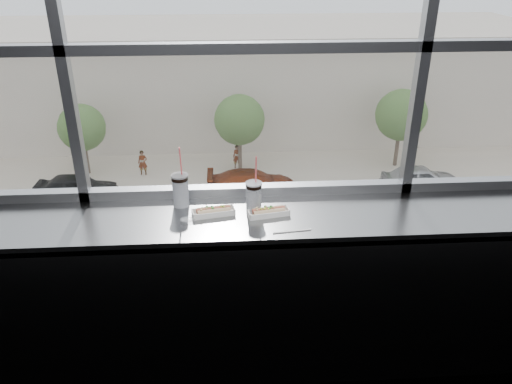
{
  "coord_description": "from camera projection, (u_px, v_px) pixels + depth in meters",
  "views": [
    {
      "loc": [
        -0.13,
        -1.3,
        2.5
      ],
      "look_at": [
        0.03,
        1.23,
        1.25
      ],
      "focal_mm": 35.0,
      "sensor_mm": 36.0,
      "label": 1
    }
  ],
  "objects": [
    {
      "name": "tree_right",
      "position": [
        401.0,
        115.0,
        32.62
      ],
      "size": [
        3.39,
        3.39,
        5.3
      ],
      "color": "#47382B",
      "rests_on": "far_sidewalk"
    },
    {
      "name": "far_building",
      "position": [
        225.0,
        76.0,
        40.73
      ],
      "size": [
        50.0,
        14.0,
        8.0
      ],
      "primitive_type": "cube",
      "color": "#BEB1A0",
      "rests_on": "plaza_ground"
    },
    {
      "name": "car_far_c",
      "position": [
        421.0,
        174.0,
        30.14
      ],
      "size": [
        2.89,
        6.46,
        2.12
      ],
      "primitive_type": "imported",
      "rotation": [
        0.0,
        0.0,
        1.61
      ],
      "color": "#AFAFAF",
      "rests_on": "street_asphalt"
    },
    {
      "name": "counter",
      "position": [
        250.0,
        220.0,
        2.9
      ],
      "size": [
        6.0,
        0.55,
        0.06
      ],
      "primitive_type": "cube",
      "color": "gray",
      "rests_on": "ground"
    },
    {
      "name": "car_near_d",
      "position": [
        349.0,
        250.0,
        22.62
      ],
      "size": [
        3.31,
        6.56,
        2.1
      ],
      "primitive_type": "imported",
      "rotation": [
        0.0,
        0.0,
        1.68
      ],
      "color": "#B5AC8E",
      "rests_on": "street_asphalt"
    },
    {
      "name": "pedestrian_b",
      "position": [
        237.0,
        154.0,
        33.37
      ],
      "size": [
        0.85,
        0.64,
        1.92
      ],
      "primitive_type": "imported",
      "color": "#66605B",
      "rests_on": "far_sidewalk"
    },
    {
      "name": "loose_straw",
      "position": [
        292.0,
        231.0,
        2.72
      ],
      "size": [
        0.21,
        0.03,
        0.01
      ],
      "primitive_type": "cylinder",
      "rotation": [
        0.0,
        1.57,
        0.12
      ],
      "color": "white",
      "rests_on": "counter"
    },
    {
      "name": "tree_left",
      "position": [
        82.0,
        128.0,
        31.6
      ],
      "size": [
        3.0,
        3.0,
        4.69
      ],
      "color": "#47382B",
      "rests_on": "far_sidewalk"
    },
    {
      "name": "counter_fascia",
      "position": [
        253.0,
        319.0,
        2.9
      ],
      "size": [
        6.0,
        0.04,
        1.04
      ],
      "primitive_type": "cube",
      "color": "gray",
      "rests_on": "ground"
    },
    {
      "name": "hotdog_tray_left",
      "position": [
        213.0,
        211.0,
        2.88
      ],
      "size": [
        0.26,
        0.12,
        0.06
      ],
      "rotation": [
        0.0,
        0.0,
        0.19
      ],
      "color": "white",
      "rests_on": "counter"
    },
    {
      "name": "hotdog_tray_right",
      "position": [
        269.0,
        212.0,
        2.88
      ],
      "size": [
        0.25,
        0.12,
        0.06
      ],
      "rotation": [
        0.0,
        0.0,
        0.19
      ],
      "color": "white",
      "rests_on": "counter"
    },
    {
      "name": "wall_back_lower",
      "position": [
        249.0,
        267.0,
        3.38
      ],
      "size": [
        6.0,
        0.0,
        6.0
      ],
      "primitive_type": "plane",
      "rotation": [
        1.57,
        0.0,
        0.0
      ],
      "color": "black",
      "rests_on": "ground"
    },
    {
      "name": "soda_cup_right",
      "position": [
        254.0,
        196.0,
        2.88
      ],
      "size": [
        0.1,
        0.1,
        0.36
      ],
      "color": "white",
      "rests_on": "counter"
    },
    {
      "name": "plaza_ground",
      "position": [
        226.0,
        104.0,
        47.42
      ],
      "size": [
        120.0,
        120.0,
        0.0
      ],
      "primitive_type": "plane",
      "color": "#B9AA94",
      "rests_on": "ground"
    },
    {
      "name": "car_near_b",
      "position": [
        112.0,
        260.0,
        22.02
      ],
      "size": [
        2.94,
        6.26,
        2.03
      ],
      "primitive_type": "imported",
      "rotation": [
        0.0,
        0.0,
        1.64
      ],
      "color": "black",
      "rests_on": "street_asphalt"
    },
    {
      "name": "pedestrian_a",
      "position": [
        142.0,
        160.0,
        32.35
      ],
      "size": [
        0.88,
        0.66,
        1.98
      ],
      "primitive_type": "imported",
      "color": "#66605B",
      "rests_on": "far_sidewalk"
    },
    {
      "name": "soda_cup_left",
      "position": [
        180.0,
        189.0,
        2.95
      ],
      "size": [
        0.1,
        0.1,
        0.38
      ],
      "color": "white",
      "rests_on": "counter"
    },
    {
      "name": "street_asphalt",
      "position": [
        231.0,
        230.0,
        26.37
      ],
      "size": [
        80.0,
        10.0,
        0.06
      ],
      "primitive_type": "cube",
      "color": "black",
      "rests_on": "plaza_ground"
    },
    {
      "name": "tree_center",
      "position": [
        239.0,
        120.0,
        32.05
      ],
      "size": [
        3.29,
        3.29,
        5.14
      ],
      "color": "#47382B",
      "rests_on": "far_sidewalk"
    },
    {
      "name": "car_far_b",
      "position": [
        252.0,
        179.0,
        29.56
      ],
      "size": [
        2.61,
        6.21,
        2.07
      ],
      "primitive_type": "imported",
      "rotation": [
        0.0,
        0.0,
        1.57
      ],
      "color": "#791F00",
      "rests_on": "street_asphalt"
    },
    {
      "name": "wrapper",
      "position": [
        187.0,
        219.0,
        2.82
      ],
      "size": [
        0.09,
        0.07,
        0.02
      ],
      "primitive_type": "ellipsoid",
      "color": "silver",
      "rests_on": "counter"
    },
    {
      "name": "far_sidewalk",
      "position": [
        228.0,
        170.0,
        33.54
      ],
      "size": [
        80.0,
        6.0,
        0.04
      ],
      "primitive_type": "cube",
      "color": "#B9AA94",
      "rests_on": "plaza_ground"
    },
    {
      "name": "car_near_c",
      "position": [
        205.0,
        257.0,
        22.28
      ],
      "size": [
        3.17,
        6.07,
        1.93
      ],
      "primitive_type": "imported",
      "rotation": [
        0.0,
        0.0,
        1.7
      ],
      "color": "#A8233E",
      "rests_on": "street_asphalt"
    },
    {
      "name": "car_far_a",
      "position": [
        76.0,
        184.0,
        28.95
      ],
      "size": [
        2.88,
        6.49,
        2.13
      ],
      "primitive_type": "imported",
      "rotation": [
        0.0,
        0.0,
        1.54
      ],
      "color": "black",
      "rests_on": "street_asphalt"
    }
  ]
}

